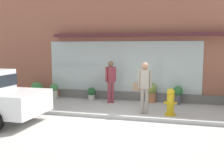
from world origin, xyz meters
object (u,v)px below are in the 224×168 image
object	(u,v)px
potted_plant_corner_tall	(37,89)
potted_plant_window_right	(54,90)
fire_hydrant	(170,102)
potted_plant_window_center	(178,93)
pedestrian_passerby	(111,78)
potted_plant_low_front	(151,92)
potted_plant_by_entrance	(92,93)
pedestrian_with_handbag	(144,84)

from	to	relation	value
potted_plant_corner_tall	potted_plant_window_right	bearing A→B (deg)	0.12
potted_plant_corner_tall	fire_hydrant	bearing A→B (deg)	-16.38
fire_hydrant	potted_plant_corner_tall	size ratio (longest dim) A/B	1.30
potted_plant_window_right	potted_plant_window_center	distance (m)	5.33
pedestrian_passerby	potted_plant_window_right	size ratio (longest dim) A/B	2.57
potted_plant_corner_tall	potted_plant_low_front	world-z (taller)	potted_plant_low_front
fire_hydrant	potted_plant_by_entrance	distance (m)	3.97
potted_plant_low_front	fire_hydrant	bearing A→B (deg)	-65.84
potted_plant_low_front	potted_plant_by_entrance	xyz separation A→B (m)	(-2.54, -0.18, -0.13)
potted_plant_low_front	pedestrian_with_handbag	bearing A→B (deg)	-88.78
pedestrian_passerby	potted_plant_window_center	bearing A→B (deg)	148.24
potted_plant_window_right	pedestrian_with_handbag	bearing A→B (deg)	-22.61
potted_plant_window_center	potted_plant_corner_tall	bearing A→B (deg)	-178.25
potted_plant_corner_tall	potted_plant_by_entrance	bearing A→B (deg)	3.01
pedestrian_passerby	potted_plant_corner_tall	distance (m)	3.61
potted_plant_by_entrance	potted_plant_window_right	bearing A→B (deg)	-175.52
fire_hydrant	potted_plant_window_center	size ratio (longest dim) A/B	1.23
pedestrian_with_handbag	potted_plant_low_front	bearing A→B (deg)	-94.43
pedestrian_passerby	potted_plant_window_center	distance (m)	2.75
fire_hydrant	potted_plant_window_center	distance (m)	1.97
fire_hydrant	pedestrian_with_handbag	size ratio (longest dim) A/B	0.52
potted_plant_window_center	pedestrian_with_handbag	bearing A→B (deg)	-117.81
potted_plant_low_front	potted_plant_window_center	xyz separation A→B (m)	(1.09, -0.12, 0.03)
pedestrian_with_handbag	potted_plant_window_center	world-z (taller)	pedestrian_with_handbag
pedestrian_passerby	potted_plant_window_center	size ratio (longest dim) A/B	2.33
pedestrian_passerby	potted_plant_low_front	bearing A→B (deg)	158.73
pedestrian_with_handbag	potted_plant_corner_tall	distance (m)	5.49
fire_hydrant	pedestrian_passerby	distance (m)	2.97
potted_plant_window_right	potted_plant_by_entrance	bearing A→B (deg)	4.48
potted_plant_corner_tall	potted_plant_by_entrance	world-z (taller)	potted_plant_corner_tall
fire_hydrant	potted_plant_window_center	world-z (taller)	fire_hydrant
fire_hydrant	potted_plant_low_front	bearing A→B (deg)	114.16
potted_plant_window_right	potted_plant_corner_tall	size ratio (longest dim) A/B	0.95
fire_hydrant	potted_plant_corner_tall	bearing A→B (deg)	163.62
potted_plant_by_entrance	potted_plant_corner_tall	bearing A→B (deg)	-176.99
pedestrian_with_handbag	pedestrian_passerby	size ratio (longest dim) A/B	1.02
potted_plant_by_entrance	potted_plant_low_front	bearing A→B (deg)	3.95
pedestrian_with_handbag	potted_plant_low_front	size ratio (longest dim) A/B	2.22
pedestrian_with_handbag	potted_plant_by_entrance	distance (m)	3.30
pedestrian_with_handbag	potted_plant_window_center	xyz separation A→B (m)	(1.04, 1.97, -0.58)
potted_plant_corner_tall	potted_plant_by_entrance	xyz separation A→B (m)	(2.57, 0.14, -0.08)
potted_plant_corner_tall	potted_plant_low_front	xyz separation A→B (m)	(5.11, 0.31, 0.05)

